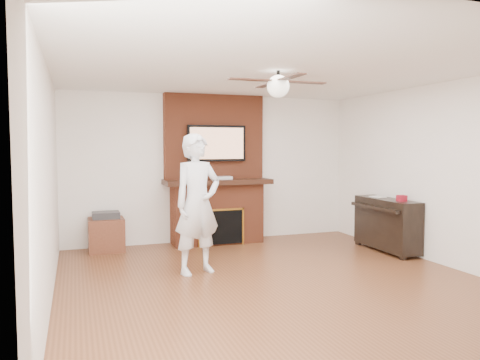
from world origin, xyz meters
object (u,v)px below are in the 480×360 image
object	(u,v)px
side_table	(106,233)
piano	(386,223)
fireplace	(216,184)
person	(198,204)

from	to	relation	value
side_table	piano	xyz separation A→B (m)	(4.10, -1.47, 0.16)
fireplace	person	size ratio (longest dim) A/B	1.40
side_table	person	bearing A→B (deg)	-59.20
piano	fireplace	bearing A→B (deg)	147.34
person	piano	distance (m)	3.12
side_table	fireplace	bearing A→B (deg)	2.05
fireplace	person	world-z (taller)	fireplace
fireplace	side_table	xyz separation A→B (m)	(-1.80, -0.07, -0.71)
person	side_table	distance (m)	2.10
fireplace	piano	distance (m)	2.82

